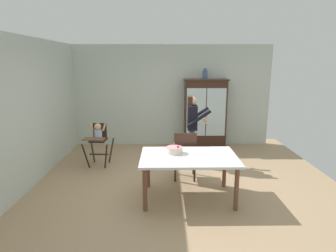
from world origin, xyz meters
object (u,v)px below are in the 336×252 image
object	(u,v)px
china_cabinet	(205,113)
dining_table	(189,161)
high_chair_with_toddler	(98,137)
adult_person	(192,122)
ceramic_vase	(205,74)
birthday_cake	(174,150)
dining_chair_far_side	(185,152)

from	to	relation	value
china_cabinet	dining_table	world-z (taller)	china_cabinet
dining_table	china_cabinet	bearing A→B (deg)	77.45
high_chair_with_toddler	adult_person	xyz separation A→B (m)	(2.06, 0.02, 0.31)
adult_person	high_chair_with_toddler	bearing A→B (deg)	91.15
high_chair_with_toddler	adult_person	bearing A→B (deg)	4.68
china_cabinet	ceramic_vase	xyz separation A→B (m)	(-0.02, 0.00, 1.02)
high_chair_with_toddler	birthday_cake	bearing A→B (deg)	-36.54
adult_person	ceramic_vase	bearing A→B (deg)	-16.69
ceramic_vase	adult_person	bearing A→B (deg)	-107.34
ceramic_vase	dining_table	size ratio (longest dim) A/B	0.17
china_cabinet	adult_person	xyz separation A→B (m)	(-0.46, -1.39, 0.05)
high_chair_with_toddler	china_cabinet	bearing A→B (deg)	33.43
china_cabinet	birthday_cake	world-z (taller)	china_cabinet
china_cabinet	dining_chair_far_side	distance (m)	2.34
adult_person	china_cabinet	bearing A→B (deg)	-17.62
birthday_cake	dining_chair_far_side	bearing A→B (deg)	69.07
high_chair_with_toddler	dining_chair_far_side	xyz separation A→B (m)	(1.85, -0.81, -0.10)
birthday_cake	dining_chair_far_side	xyz separation A→B (m)	(0.23, 0.59, -0.24)
dining_table	birthday_cake	bearing A→B (deg)	148.31
ceramic_vase	high_chair_with_toddler	world-z (taller)	ceramic_vase
china_cabinet	ceramic_vase	size ratio (longest dim) A/B	6.73
china_cabinet	dining_table	size ratio (longest dim) A/B	1.15
adult_person	dining_table	xyz separation A→B (m)	(-0.20, -1.56, -0.31)
adult_person	dining_chair_far_side	xyz separation A→B (m)	(-0.21, -0.83, -0.41)
china_cabinet	birthday_cake	size ratio (longest dim) A/B	6.49
dining_table	birthday_cake	world-z (taller)	birthday_cake
adult_person	birthday_cake	size ratio (longest dim) A/B	5.47
dining_table	dining_chair_far_side	bearing A→B (deg)	90.92
ceramic_vase	high_chair_with_toddler	distance (m)	3.14
ceramic_vase	dining_table	distance (m)	3.28
ceramic_vase	high_chair_with_toddler	size ratio (longest dim) A/B	0.28
china_cabinet	dining_chair_far_side	xyz separation A→B (m)	(-0.67, -2.22, -0.36)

